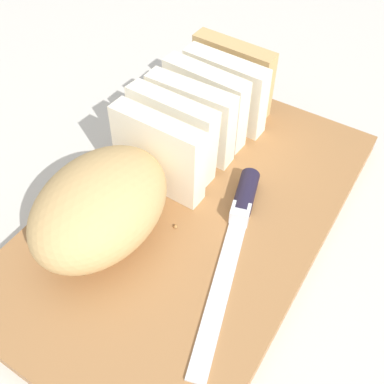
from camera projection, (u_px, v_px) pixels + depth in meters
ground_plane at (192, 222)px, 0.53m from camera, size 3.00×3.00×0.00m
cutting_board at (192, 216)px, 0.52m from camera, size 0.49×0.31×0.02m
bread_loaf at (152, 157)px, 0.50m from camera, size 0.37×0.12×0.10m
bread_knife at (240, 215)px, 0.49m from camera, size 0.24×0.10×0.02m
crumb_near_knife at (196, 187)px, 0.53m from camera, size 0.01×0.01×0.01m
crumb_near_loaf at (195, 165)px, 0.55m from camera, size 0.01×0.01×0.01m
crumb_stray_left at (174, 226)px, 0.49m from camera, size 0.00×0.00×0.00m
crumb_stray_right at (208, 163)px, 0.55m from camera, size 0.01×0.01×0.01m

